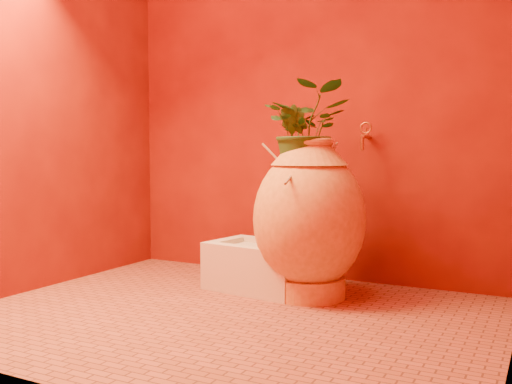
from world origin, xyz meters
The scene contains 11 objects.
floor centered at (0.00, 0.00, 0.00)m, with size 2.50×2.50×0.00m, color brown.
wall_back centered at (0.00, 1.00, 1.25)m, with size 2.50×0.02×2.50m, color #620D05.
wall_left centered at (-1.25, 0.00, 1.25)m, with size 0.02×2.00×2.50m, color #620D05.
amphora centered at (0.21, 0.51, 0.43)m, with size 0.71×0.71×0.87m.
stone_basin centered at (-0.10, 0.54, 0.13)m, with size 0.62×0.47×0.27m.
wine_bottle_a centered at (-0.06, 0.51, 0.25)m, with size 0.07×0.07×0.30m.
wine_bottle_b centered at (-0.08, 0.62, 0.26)m, with size 0.08×0.08×0.32m.
wine_bottle_c centered at (-0.03, 0.57, 0.26)m, with size 0.08×0.08×0.33m.
wall_tap centered at (0.39, 0.92, 0.89)m, with size 0.07×0.15×0.17m.
plant_main centered at (0.19, 0.52, 0.91)m, with size 0.45×0.39×0.50m, color #204317.
plant_side centered at (0.14, 0.47, 0.86)m, with size 0.19×0.15×0.35m, color #204317.
Camera 1 is at (1.37, -2.34, 0.79)m, focal length 40.00 mm.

